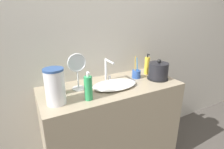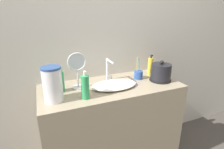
{
  "view_description": "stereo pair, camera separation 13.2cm",
  "coord_description": "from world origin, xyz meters",
  "px_view_note": "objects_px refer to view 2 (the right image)",
  "views": [
    {
      "loc": [
        -0.65,
        -0.96,
        1.47
      ],
      "look_at": [
        0.0,
        0.27,
        0.97
      ],
      "focal_mm": 28.0,
      "sensor_mm": 36.0,
      "label": 1
    },
    {
      "loc": [
        -0.53,
        -1.02,
        1.47
      ],
      "look_at": [
        0.0,
        0.27,
        0.97
      ],
      "focal_mm": 28.0,
      "sensor_mm": 36.0,
      "label": 2
    }
  ],
  "objects_px": {
    "faucet": "(109,68)",
    "electric_kettle": "(161,73)",
    "shampoo_bottle": "(60,81)",
    "vanity_mirror": "(77,69)",
    "water_pitcher": "(53,84)",
    "mouthwash_bottle": "(150,66)",
    "toothbrush_cup": "(138,74)",
    "lotion_bottle": "(85,87)"
  },
  "relations": [
    {
      "from": "electric_kettle",
      "to": "lotion_bottle",
      "type": "xyz_separation_m",
      "value": [
        -0.73,
        -0.09,
        0.02
      ]
    },
    {
      "from": "toothbrush_cup",
      "to": "electric_kettle",
      "type": "bearing_deg",
      "value": -36.56
    },
    {
      "from": "mouthwash_bottle",
      "to": "vanity_mirror",
      "type": "relative_size",
      "value": 0.7
    },
    {
      "from": "faucet",
      "to": "electric_kettle",
      "type": "xyz_separation_m",
      "value": [
        0.44,
        -0.18,
        -0.05
      ]
    },
    {
      "from": "faucet",
      "to": "vanity_mirror",
      "type": "height_order",
      "value": "vanity_mirror"
    },
    {
      "from": "lotion_bottle",
      "to": "toothbrush_cup",
      "type": "bearing_deg",
      "value": 20.07
    },
    {
      "from": "shampoo_bottle",
      "to": "vanity_mirror",
      "type": "height_order",
      "value": "vanity_mirror"
    },
    {
      "from": "faucet",
      "to": "toothbrush_cup",
      "type": "xyz_separation_m",
      "value": [
        0.28,
        -0.05,
        -0.08
      ]
    },
    {
      "from": "lotion_bottle",
      "to": "water_pitcher",
      "type": "relative_size",
      "value": 0.84
    },
    {
      "from": "electric_kettle",
      "to": "lotion_bottle",
      "type": "distance_m",
      "value": 0.73
    },
    {
      "from": "lotion_bottle",
      "to": "vanity_mirror",
      "type": "height_order",
      "value": "vanity_mirror"
    },
    {
      "from": "electric_kettle",
      "to": "faucet",
      "type": "bearing_deg",
      "value": 158.45
    },
    {
      "from": "vanity_mirror",
      "to": "water_pitcher",
      "type": "distance_m",
      "value": 0.27
    },
    {
      "from": "lotion_bottle",
      "to": "water_pitcher",
      "type": "xyz_separation_m",
      "value": [
        -0.22,
        0.05,
        0.04
      ]
    },
    {
      "from": "shampoo_bottle",
      "to": "mouthwash_bottle",
      "type": "height_order",
      "value": "shampoo_bottle"
    },
    {
      "from": "shampoo_bottle",
      "to": "water_pitcher",
      "type": "xyz_separation_m",
      "value": [
        -0.06,
        -0.14,
        0.04
      ]
    },
    {
      "from": "toothbrush_cup",
      "to": "mouthwash_bottle",
      "type": "distance_m",
      "value": 0.17
    },
    {
      "from": "vanity_mirror",
      "to": "electric_kettle",
      "type": "bearing_deg",
      "value": -9.84
    },
    {
      "from": "faucet",
      "to": "lotion_bottle",
      "type": "height_order",
      "value": "lotion_bottle"
    },
    {
      "from": "mouthwash_bottle",
      "to": "vanity_mirror",
      "type": "height_order",
      "value": "vanity_mirror"
    },
    {
      "from": "toothbrush_cup",
      "to": "lotion_bottle",
      "type": "height_order",
      "value": "lotion_bottle"
    },
    {
      "from": "faucet",
      "to": "toothbrush_cup",
      "type": "relative_size",
      "value": 0.99
    },
    {
      "from": "shampoo_bottle",
      "to": "electric_kettle",
      "type": "bearing_deg",
      "value": -7.06
    },
    {
      "from": "electric_kettle",
      "to": "shampoo_bottle",
      "type": "distance_m",
      "value": 0.89
    },
    {
      "from": "faucet",
      "to": "water_pitcher",
      "type": "relative_size",
      "value": 0.82
    },
    {
      "from": "faucet",
      "to": "mouthwash_bottle",
      "type": "xyz_separation_m",
      "value": [
        0.44,
        -0.01,
        -0.03
      ]
    },
    {
      "from": "electric_kettle",
      "to": "water_pitcher",
      "type": "height_order",
      "value": "water_pitcher"
    },
    {
      "from": "vanity_mirror",
      "to": "lotion_bottle",
      "type": "bearing_deg",
      "value": -87.91
    },
    {
      "from": "vanity_mirror",
      "to": "water_pitcher",
      "type": "xyz_separation_m",
      "value": [
        -0.21,
        -0.16,
        -0.04
      ]
    },
    {
      "from": "toothbrush_cup",
      "to": "water_pitcher",
      "type": "xyz_separation_m",
      "value": [
        -0.78,
        -0.16,
        0.08
      ]
    },
    {
      "from": "toothbrush_cup",
      "to": "shampoo_bottle",
      "type": "height_order",
      "value": "shampoo_bottle"
    },
    {
      "from": "faucet",
      "to": "mouthwash_bottle",
      "type": "relative_size",
      "value": 0.99
    },
    {
      "from": "shampoo_bottle",
      "to": "water_pitcher",
      "type": "relative_size",
      "value": 0.84
    },
    {
      "from": "faucet",
      "to": "electric_kettle",
      "type": "relative_size",
      "value": 1.06
    },
    {
      "from": "mouthwash_bottle",
      "to": "toothbrush_cup",
      "type": "bearing_deg",
      "value": -164.22
    },
    {
      "from": "mouthwash_bottle",
      "to": "water_pitcher",
      "type": "xyz_separation_m",
      "value": [
        -0.94,
        -0.2,
        0.04
      ]
    },
    {
      "from": "electric_kettle",
      "to": "toothbrush_cup",
      "type": "bearing_deg",
      "value": 143.44
    },
    {
      "from": "vanity_mirror",
      "to": "shampoo_bottle",
      "type": "bearing_deg",
      "value": -173.09
    },
    {
      "from": "electric_kettle",
      "to": "shampoo_bottle",
      "type": "height_order",
      "value": "shampoo_bottle"
    },
    {
      "from": "faucet",
      "to": "shampoo_bottle",
      "type": "distance_m",
      "value": 0.44
    },
    {
      "from": "faucet",
      "to": "water_pitcher",
      "type": "bearing_deg",
      "value": -157.12
    },
    {
      "from": "shampoo_bottle",
      "to": "mouthwash_bottle",
      "type": "xyz_separation_m",
      "value": [
        0.88,
        0.06,
        0.0
      ]
    }
  ]
}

